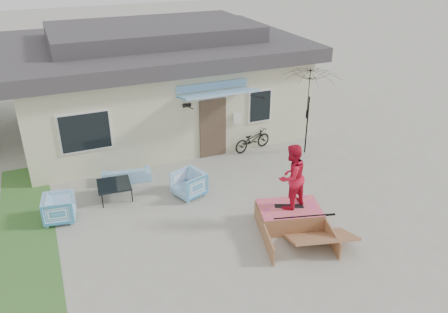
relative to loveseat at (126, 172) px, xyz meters
name	(u,v)px	position (x,y,z in m)	size (l,w,h in m)	color
ground	(240,230)	(2.20, -3.84, -0.30)	(90.00, 90.00, 0.00)	gray
grass_strip	(27,234)	(-3.00, -1.84, -0.30)	(1.40, 8.00, 0.01)	#326129
house	(156,79)	(2.20, 4.15, 1.64)	(10.80, 8.49, 4.10)	beige
loveseat	(126,172)	(0.00, 0.00, 0.00)	(1.54, 0.45, 0.60)	teal
armchair_left	(59,207)	(-2.12, -1.50, 0.11)	(0.80, 0.75, 0.83)	teal
armchair_right	(189,183)	(1.54, -1.62, 0.12)	(0.82, 0.77, 0.85)	teal
coffee_table	(115,191)	(-0.53, -0.91, -0.07)	(0.94, 0.94, 0.47)	black
bicycle	(252,137)	(4.69, 0.51, 0.19)	(0.54, 1.54, 0.98)	black
patio_umbrella	(309,106)	(6.34, -0.42, 1.45)	(2.48, 2.39, 2.20)	black
skate_ramp	(289,216)	(3.52, -4.12, -0.03)	(1.62, 2.16, 0.54)	brown
skateboard	(289,206)	(3.53, -4.07, 0.26)	(0.77, 0.19, 0.05)	black
skater	(291,176)	(3.53, -4.07, 1.17)	(0.87, 0.67, 1.77)	red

